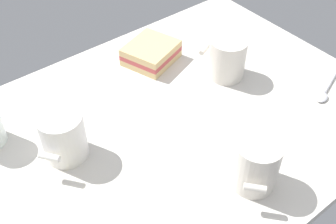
{
  "coord_description": "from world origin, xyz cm",
  "views": [
    {
      "loc": [
        -36.7,
        -46.66,
        61.78
      ],
      "look_at": [
        0.0,
        0.0,
        5.0
      ],
      "focal_mm": 44.64,
      "sensor_mm": 36.0,
      "label": 1
    }
  ],
  "objects_px": {
    "spoon": "(326,91)",
    "coffee_mug_milky": "(256,163)",
    "coffee_mug_black": "(63,136)",
    "coffee_mug_spare": "(227,58)",
    "sandwich_main": "(151,53)"
  },
  "relations": [
    {
      "from": "spoon",
      "to": "coffee_mug_milky",
      "type": "bearing_deg",
      "value": -167.27
    },
    {
      "from": "coffee_mug_black",
      "to": "coffee_mug_milky",
      "type": "distance_m",
      "value": 0.34
    },
    {
      "from": "coffee_mug_milky",
      "to": "coffee_mug_spare",
      "type": "bearing_deg",
      "value": 55.06
    },
    {
      "from": "coffee_mug_milky",
      "to": "sandwich_main",
      "type": "xyz_separation_m",
      "value": [
        0.07,
        0.4,
        -0.03
      ]
    },
    {
      "from": "coffee_mug_spare",
      "to": "spoon",
      "type": "height_order",
      "value": "coffee_mug_spare"
    },
    {
      "from": "sandwich_main",
      "to": "coffee_mug_milky",
      "type": "bearing_deg",
      "value": -100.33
    },
    {
      "from": "coffee_mug_milky",
      "to": "coffee_mug_spare",
      "type": "height_order",
      "value": "coffee_mug_milky"
    },
    {
      "from": "coffee_mug_black",
      "to": "coffee_mug_spare",
      "type": "height_order",
      "value": "coffee_mug_black"
    },
    {
      "from": "sandwich_main",
      "to": "spoon",
      "type": "bearing_deg",
      "value": -54.85
    },
    {
      "from": "coffee_mug_black",
      "to": "spoon",
      "type": "distance_m",
      "value": 0.56
    },
    {
      "from": "coffee_mug_black",
      "to": "spoon",
      "type": "relative_size",
      "value": 0.78
    },
    {
      "from": "coffee_mug_milky",
      "to": "sandwich_main",
      "type": "relative_size",
      "value": 0.7
    },
    {
      "from": "coffee_mug_spare",
      "to": "sandwich_main",
      "type": "bearing_deg",
      "value": 124.22
    },
    {
      "from": "coffee_mug_spare",
      "to": "spoon",
      "type": "xyz_separation_m",
      "value": [
        0.13,
        -0.18,
        -0.04
      ]
    },
    {
      "from": "spoon",
      "to": "coffee_mug_black",
      "type": "bearing_deg",
      "value": 160.07
    }
  ]
}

